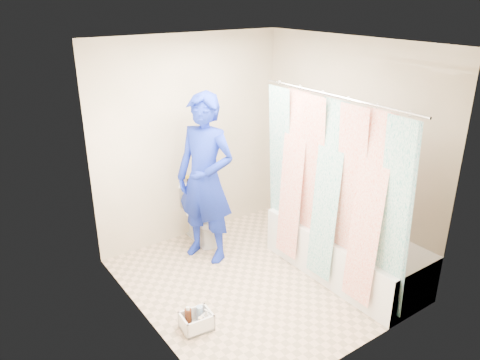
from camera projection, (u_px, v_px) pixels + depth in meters
floor at (256, 280)px, 4.89m from camera, size 2.60×2.60×0.00m
ceiling at (260, 43)px, 3.99m from camera, size 2.40×2.60×0.02m
wall_back at (190, 140)px, 5.43m from camera, size 2.40×0.02×2.40m
wall_front at (364, 225)px, 3.46m from camera, size 2.40×0.02×2.40m
wall_left at (141, 204)px, 3.80m from camera, size 0.02×2.60×2.40m
wall_right at (346, 150)px, 5.08m from camera, size 0.02×2.60×2.40m
bathtub at (345, 251)px, 4.93m from camera, size 0.70×1.75×0.50m
curtain_rod at (335, 96)px, 4.12m from camera, size 0.02×1.90×0.02m
shower_curtain at (328, 193)px, 4.47m from camera, size 0.06×1.75×1.80m
toilet at (202, 213)px, 5.58m from camera, size 0.42×0.69×0.69m
tank_lid at (206, 212)px, 5.47m from camera, size 0.43×0.21×0.03m
tank_internals at (191, 183)px, 5.58m from camera, size 0.17×0.05×0.22m
plumber at (205, 179)px, 5.00m from camera, size 0.70×0.81×1.87m
cleaning_caddy at (197, 321)px, 4.17m from camera, size 0.29×0.24×0.21m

